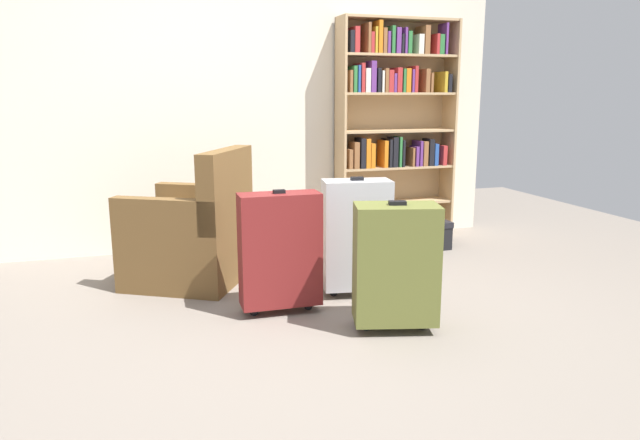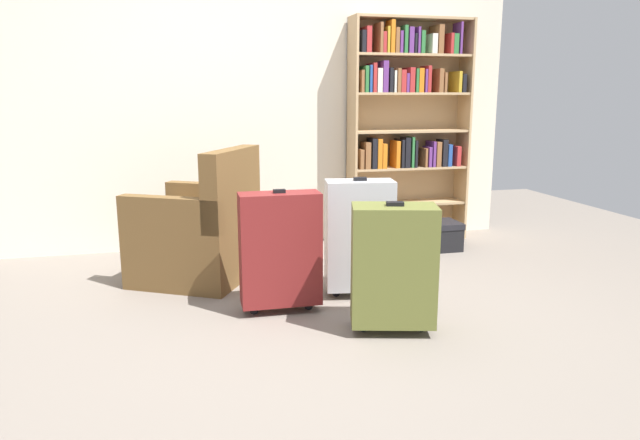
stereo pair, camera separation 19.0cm
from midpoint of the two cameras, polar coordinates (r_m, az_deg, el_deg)
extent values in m
plane|color=slate|center=(3.15, -4.06, -11.27)|extent=(8.04, 8.04, 0.00)
cube|color=beige|center=(4.89, -10.05, 12.58)|extent=(4.59, 0.10, 2.60)
cube|color=tan|center=(4.91, 0.88, 8.45)|extent=(0.02, 0.26, 1.86)
cube|color=tan|center=(5.32, 11.38, 8.50)|extent=(0.02, 0.26, 1.86)
cube|color=tan|center=(5.20, 5.80, 8.60)|extent=(1.03, 0.02, 1.86)
cube|color=tan|center=(5.23, 6.10, -1.60)|extent=(0.99, 0.24, 0.02)
cube|color=tan|center=(5.17, 6.18, 1.74)|extent=(0.99, 0.24, 0.02)
cube|color=tan|center=(5.12, 6.26, 5.15)|extent=(0.99, 0.24, 0.02)
cube|color=tan|center=(5.09, 6.34, 8.62)|extent=(0.99, 0.24, 0.02)
cube|color=tan|center=(5.08, 6.42, 12.11)|extent=(0.99, 0.24, 0.02)
cube|color=tan|center=(5.09, 6.51, 15.60)|extent=(0.99, 0.24, 0.02)
cube|color=tan|center=(5.12, 6.59, 18.85)|extent=(0.99, 0.24, 0.02)
cube|color=brown|center=(4.92, 1.61, 6.00)|extent=(0.03, 0.18, 0.16)
cube|color=brown|center=(4.92, 2.22, 6.33)|extent=(0.04, 0.15, 0.22)
cube|color=black|center=(4.95, 2.82, 6.54)|extent=(0.04, 0.17, 0.25)
cube|color=orange|center=(4.96, 3.33, 6.52)|extent=(0.04, 0.16, 0.24)
cube|color=orange|center=(4.99, 3.73, 6.32)|extent=(0.04, 0.19, 0.20)
cube|color=orange|center=(5.02, 5.04, 6.45)|extent=(0.03, 0.17, 0.22)
cube|color=black|center=(5.05, 5.42, 6.53)|extent=(0.02, 0.20, 0.23)
cube|color=black|center=(5.04, 6.00, 6.61)|extent=(0.04, 0.14, 0.25)
cube|color=#2D7238|center=(5.06, 6.49, 6.63)|extent=(0.02, 0.14, 0.25)
cube|color=black|center=(5.11, 6.63, 6.52)|extent=(0.02, 0.22, 0.23)
cube|color=brown|center=(5.12, 7.69, 6.13)|extent=(0.02, 0.16, 0.16)
cube|color=#66337F|center=(5.13, 8.09, 6.18)|extent=(0.03, 0.15, 0.17)
cube|color=#66337F|center=(5.16, 8.39, 6.46)|extent=(0.02, 0.18, 0.21)
cube|color=brown|center=(5.18, 8.81, 6.45)|extent=(0.04, 0.18, 0.21)
cube|color=black|center=(5.19, 9.43, 6.54)|extent=(0.04, 0.16, 0.23)
cube|color=#264C99|center=(5.23, 9.79, 6.34)|extent=(0.04, 0.19, 0.19)
cube|color=#B22D2D|center=(5.27, 10.62, 6.25)|extent=(0.04, 0.18, 0.17)
cube|color=brown|center=(4.91, 1.52, 13.32)|extent=(0.02, 0.21, 0.17)
cube|color=#2D7238|center=(4.90, 1.99, 13.51)|extent=(0.03, 0.18, 0.21)
cube|color=#264C99|center=(4.90, 2.42, 13.54)|extent=(0.02, 0.16, 0.21)
cube|color=#B22D2D|center=(4.94, 2.69, 13.63)|extent=(0.03, 0.21, 0.23)
cube|color=silver|center=(4.96, 3.14, 13.39)|extent=(0.04, 0.22, 0.19)
cube|color=#66337F|center=(4.95, 3.82, 13.72)|extent=(0.04, 0.15, 0.25)
cube|color=black|center=(4.98, 4.28, 13.38)|extent=(0.03, 0.19, 0.19)
cube|color=silver|center=(4.97, 4.76, 13.26)|extent=(0.02, 0.14, 0.17)
cube|color=brown|center=(5.00, 5.05, 13.36)|extent=(0.03, 0.18, 0.19)
cube|color=#B22D2D|center=(5.02, 5.44, 13.27)|extent=(0.04, 0.19, 0.18)
cube|color=#66337F|center=(5.05, 5.76, 13.11)|extent=(0.02, 0.22, 0.15)
cube|color=#B22D2D|center=(5.06, 6.21, 13.36)|extent=(0.04, 0.21, 0.20)
cube|color=#2D7238|center=(5.07, 6.73, 13.30)|extent=(0.02, 0.19, 0.19)
cube|color=orange|center=(5.09, 7.05, 13.30)|extent=(0.04, 0.21, 0.19)
cube|color=#66337F|center=(5.09, 7.57, 13.25)|extent=(0.02, 0.18, 0.19)
cube|color=#B22D2D|center=(5.11, 7.87, 13.39)|extent=(0.03, 0.18, 0.21)
cube|color=brown|center=(5.14, 9.02, 13.23)|extent=(0.04, 0.16, 0.19)
cube|color=brown|center=(5.18, 9.29, 13.03)|extent=(0.02, 0.21, 0.16)
cube|color=gold|center=(5.24, 10.61, 13.04)|extent=(0.03, 0.20, 0.17)
cube|color=black|center=(5.24, 11.13, 12.90)|extent=(0.03, 0.15, 0.15)
cube|color=black|center=(4.89, 1.75, 16.93)|extent=(0.03, 0.14, 0.17)
cube|color=#B22D2D|center=(4.94, 2.09, 17.06)|extent=(0.04, 0.21, 0.20)
cube|color=brown|center=(4.96, 3.34, 17.22)|extent=(0.02, 0.18, 0.23)
cube|color=#B22D2D|center=(4.97, 3.61, 16.79)|extent=(0.03, 0.20, 0.16)
cube|color=gold|center=(4.97, 4.06, 17.03)|extent=(0.02, 0.16, 0.20)
cube|color=orange|center=(4.98, 4.48, 17.30)|extent=(0.03, 0.15, 0.25)
cube|color=brown|center=(5.00, 4.87, 16.94)|extent=(0.03, 0.17, 0.20)
cube|color=#66337F|center=(5.02, 5.22, 16.77)|extent=(0.02, 0.18, 0.17)
cube|color=#2D7238|center=(5.04, 5.62, 17.00)|extent=(0.03, 0.19, 0.22)
cube|color=#66337F|center=(5.06, 6.13, 16.90)|extent=(0.04, 0.19, 0.20)
cube|color=black|center=(5.06, 6.59, 16.61)|extent=(0.02, 0.17, 0.15)
cube|color=#66337F|center=(5.08, 6.86, 16.87)|extent=(0.02, 0.19, 0.21)
cube|color=#2D7238|center=(5.11, 7.17, 16.69)|extent=(0.03, 0.21, 0.18)
cube|color=silver|center=(5.14, 8.32, 16.52)|extent=(0.04, 0.18, 0.16)
cube|color=brown|center=(5.17, 8.84, 16.86)|extent=(0.04, 0.21, 0.23)
cube|color=#B22D2D|center=(5.19, 10.00, 16.46)|extent=(0.03, 0.15, 0.17)
cube|color=#2D7238|center=(5.21, 10.35, 16.41)|extent=(0.04, 0.15, 0.16)
cube|color=#66337F|center=(5.23, 10.81, 16.88)|extent=(0.02, 0.16, 0.25)
cube|color=brown|center=(4.09, -14.00, -3.06)|extent=(0.95, 0.95, 0.40)
cube|color=#91724F|center=(4.04, -14.17, 0.23)|extent=(0.75, 0.72, 0.08)
cube|color=brown|center=(3.88, -10.48, 3.08)|extent=(0.45, 0.67, 0.50)
cube|color=brown|center=(4.29, -12.47, 1.95)|extent=(0.66, 0.43, 0.22)
cube|color=brown|center=(3.76, -16.22, 0.34)|extent=(0.66, 0.43, 0.22)
cylinder|color=red|center=(4.20, -7.27, -4.58)|extent=(0.08, 0.08, 0.10)
torus|color=red|center=(4.20, -6.57, -4.46)|extent=(0.06, 0.01, 0.06)
cube|color=black|center=(4.89, 8.61, -1.56)|extent=(0.44, 0.28, 0.20)
cube|color=black|center=(4.86, 8.65, -0.35)|extent=(0.45, 0.29, 0.04)
cube|color=brown|center=(3.13, 5.66, -4.26)|extent=(0.49, 0.35, 0.64)
cube|color=black|center=(3.05, 5.78, 1.65)|extent=(0.10, 0.07, 0.02)
cylinder|color=black|center=(3.23, 2.78, -10.17)|extent=(0.06, 0.06, 0.05)
cylinder|color=black|center=(3.27, 8.24, -9.99)|extent=(0.06, 0.06, 0.05)
cube|color=#B7BABF|center=(3.66, 2.07, -1.42)|extent=(0.45, 0.28, 0.68)
cube|color=black|center=(3.59, 2.12, 4.04)|extent=(0.08, 0.05, 0.02)
cylinder|color=black|center=(3.74, -0.19, -6.97)|extent=(0.06, 0.06, 0.05)
cylinder|color=black|center=(3.79, 4.22, -6.74)|extent=(0.06, 0.06, 0.05)
cube|color=maroon|center=(3.37, -5.52, -2.89)|extent=(0.47, 0.20, 0.65)
cube|color=black|center=(3.30, -5.64, 2.77)|extent=(0.07, 0.04, 0.02)
cylinder|color=black|center=(3.46, -8.06, -8.72)|extent=(0.05, 0.05, 0.05)
cylinder|color=black|center=(3.51, -2.78, -8.26)|extent=(0.05, 0.05, 0.05)
camera|label=1|loc=(0.09, -91.64, -0.35)|focal=32.92mm
camera|label=2|loc=(0.09, 88.36, 0.35)|focal=32.92mm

